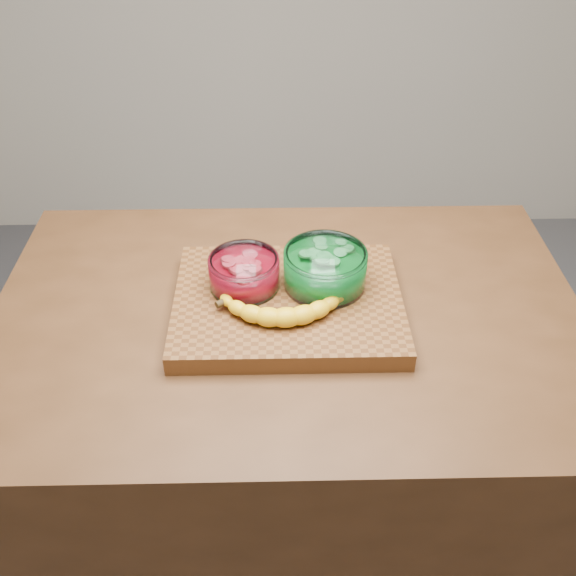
{
  "coord_description": "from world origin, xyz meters",
  "views": [
    {
      "loc": [
        -0.02,
        -0.98,
        1.74
      ],
      "look_at": [
        0.0,
        0.0,
        0.96
      ],
      "focal_mm": 40.0,
      "sensor_mm": 36.0,
      "label": 1
    }
  ],
  "objects": [
    {
      "name": "bowl_green",
      "position": [
        0.07,
        0.04,
        0.98
      ],
      "size": [
        0.17,
        0.17,
        0.08
      ],
      "color": "white",
      "rests_on": "cutting_board"
    },
    {
      "name": "counter",
      "position": [
        0.0,
        0.0,
        0.45
      ],
      "size": [
        1.2,
        0.8,
        0.9
      ],
      "primitive_type": "cube",
      "color": "#4F2F17",
      "rests_on": "ground"
    },
    {
      "name": "cutting_board",
      "position": [
        0.0,
        0.0,
        0.92
      ],
      "size": [
        0.45,
        0.35,
        0.04
      ],
      "primitive_type": "cube",
      "color": "brown",
      "rests_on": "counter"
    },
    {
      "name": "banana",
      "position": [
        -0.01,
        -0.05,
        0.96
      ],
      "size": [
        0.28,
        0.13,
        0.04
      ],
      "primitive_type": null,
      "color": "yellow",
      "rests_on": "cutting_board"
    },
    {
      "name": "bowl_red",
      "position": [
        -0.09,
        0.04,
        0.97
      ],
      "size": [
        0.14,
        0.14,
        0.07
      ],
      "color": "white",
      "rests_on": "cutting_board"
    },
    {
      "name": "ground",
      "position": [
        0.0,
        0.0,
        0.0
      ],
      "size": [
        3.5,
        3.5,
        0.0
      ],
      "primitive_type": "plane",
      "color": "#535257",
      "rests_on": "ground"
    }
  ]
}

